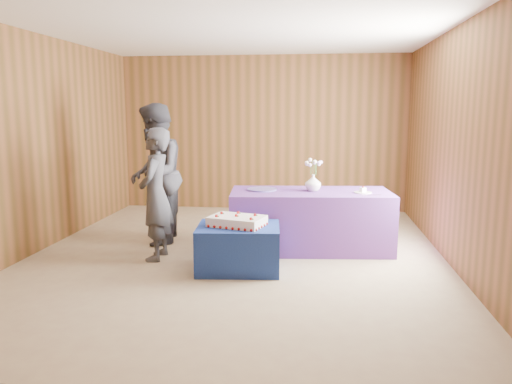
% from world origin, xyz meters
% --- Properties ---
extents(ground, '(6.00, 6.00, 0.00)m').
position_xyz_m(ground, '(0.00, 0.00, 0.00)').
color(ground, '#9B8D6B').
rests_on(ground, ground).
extents(room_shell, '(5.04, 6.04, 2.72)m').
position_xyz_m(room_shell, '(0.00, 0.00, 1.80)').
color(room_shell, brown).
rests_on(room_shell, ground).
extents(cake_table, '(0.96, 0.78, 0.50)m').
position_xyz_m(cake_table, '(0.11, -0.48, 0.25)').
color(cake_table, navy).
rests_on(cake_table, ground).
extents(serving_table, '(2.08, 1.09, 0.75)m').
position_xyz_m(serving_table, '(0.89, 0.45, 0.38)').
color(serving_table, '#572E80').
rests_on(serving_table, ground).
extents(sheet_cake, '(0.69, 0.56, 0.14)m').
position_xyz_m(sheet_cake, '(0.10, -0.48, 0.55)').
color(sheet_cake, white).
rests_on(sheet_cake, cake_table).
extents(vase, '(0.22, 0.22, 0.21)m').
position_xyz_m(vase, '(0.92, 0.48, 0.86)').
color(vase, white).
rests_on(vase, serving_table).
extents(flower_spray, '(0.22, 0.22, 0.17)m').
position_xyz_m(flower_spray, '(0.92, 0.48, 1.11)').
color(flower_spray, '#366B2A').
rests_on(flower_spray, vase).
extents(platter, '(0.50, 0.50, 0.02)m').
position_xyz_m(platter, '(0.27, 0.46, 0.76)').
color(platter, '#6052A5').
rests_on(platter, serving_table).
extents(plate, '(0.28, 0.28, 0.01)m').
position_xyz_m(plate, '(1.53, 0.40, 0.76)').
color(plate, white).
rests_on(plate, serving_table).
extents(cake_slice, '(0.09, 0.08, 0.08)m').
position_xyz_m(cake_slice, '(1.53, 0.40, 0.79)').
color(cake_slice, white).
rests_on(cake_slice, plate).
extents(knife, '(0.26, 0.07, 0.00)m').
position_xyz_m(knife, '(1.61, 0.25, 0.75)').
color(knife, silver).
rests_on(knife, serving_table).
extents(guest_left, '(0.40, 0.58, 1.56)m').
position_xyz_m(guest_left, '(-0.92, -0.19, 0.78)').
color(guest_left, '#383A42').
rests_on(guest_left, ground).
extents(guest_right, '(0.84, 1.01, 1.85)m').
position_xyz_m(guest_right, '(-1.15, 0.52, 0.92)').
color(guest_right, '#363741').
rests_on(guest_right, ground).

